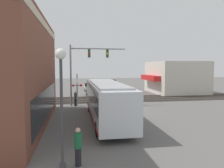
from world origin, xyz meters
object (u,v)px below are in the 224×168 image
pedestrian_by_lamp (78,147)px  crossing_signal (77,85)px  pedestrian_at_crossing (75,98)px  parked_car_black (92,92)px  parked_car_red (111,83)px  streetlamp (61,101)px  parked_car_white (89,87)px  city_bus (106,99)px

pedestrian_by_lamp → crossing_signal: bearing=-0.4°
crossing_signal → pedestrian_at_crossing: 1.56m
crossing_signal → parked_car_black: crossing_signal is taller
parked_car_black → parked_car_red: bearing=-19.5°
parked_car_red → pedestrian_by_lamp: pedestrian_by_lamp is taller
streetlamp → pedestrian_at_crossing: streetlamp is taller
crossing_signal → parked_car_white: bearing=-8.6°
city_bus → streetlamp: 9.39m
pedestrian_at_crossing → crossing_signal: bearing=-18.5°
parked_car_black → parked_car_white: parked_car_white is taller
city_bus → streetlamp: bearing=160.6°
city_bus → parked_car_black: (14.97, -0.00, -1.12)m
parked_car_white → pedestrian_at_crossing: bearing=171.0°
parked_car_black → parked_car_white: 8.04m
parked_car_black → parked_car_white: bearing=0.0°
parked_car_black → pedestrian_by_lamp: size_ratio=2.59×
pedestrian_by_lamp → pedestrian_at_crossing: pedestrian_by_lamp is taller
parked_car_white → parked_car_black: bearing=-180.0°
parked_car_red → pedestrian_at_crossing: bearing=161.1°
city_bus → pedestrian_at_crossing: (7.00, 2.53, -0.88)m
crossing_signal → pedestrian_at_crossing: crossing_signal is taller
parked_car_black → city_bus: bearing=180.0°
parked_car_black → pedestrian_at_crossing: 8.37m
parked_car_red → city_bus: bearing=169.9°
parked_car_white → pedestrian_by_lamp: pedestrian_by_lamp is taller
parked_car_white → streetlamp: bearing=174.5°
crossing_signal → parked_car_red: size_ratio=0.78×
pedestrian_by_lamp → city_bus: bearing=-16.8°
parked_car_red → pedestrian_by_lamp: bearing=168.4°
parked_car_red → pedestrian_at_crossing: size_ratio=2.84×
crossing_signal → streetlamp: (-16.38, 0.76, 0.81)m
city_bus → parked_car_red: city_bus is taller
city_bus → pedestrian_by_lamp: city_bus is taller
pedestrian_at_crossing → parked_car_red: bearing=-18.9°
pedestrian_by_lamp → pedestrian_at_crossing: size_ratio=1.02×
parked_car_black → parked_car_red: (15.23, -5.40, 0.08)m
crossing_signal → parked_car_white: size_ratio=0.81×
parked_car_red → pedestrian_by_lamp: (-38.28, 7.84, 0.19)m
parked_car_red → pedestrian_at_crossing: (-23.21, 7.93, 0.17)m
crossing_signal → parked_car_white: 15.65m
parked_car_black → crossing_signal: bearing=162.5°
crossing_signal → parked_car_black: size_ratio=0.83×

